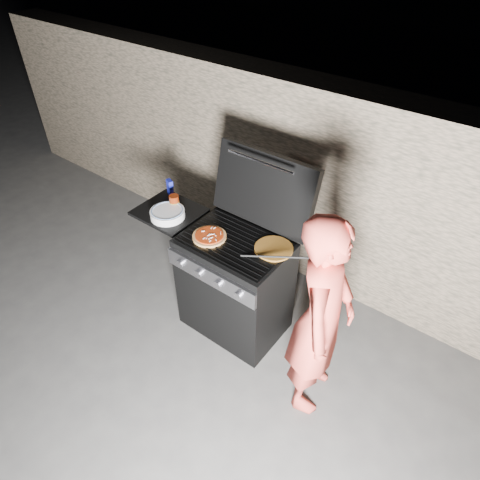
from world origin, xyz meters
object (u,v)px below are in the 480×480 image
Objects in this scene: gas_grill at (211,272)px; sauce_jar at (174,202)px; pizza_topped at (209,236)px; person at (321,319)px.

sauce_jar is at bearing 172.76° from gas_grill.
sauce_jar is (-0.40, 0.05, 0.51)m from gas_grill.
pizza_topped is 0.16× the size of person.
pizza_topped is 1.02m from person.
gas_grill is 5.31× the size of pizza_topped.
pizza_topped is 2.07× the size of sauce_jar.
sauce_jar is 1.50m from person.
person is at bearing -8.86° from gas_grill.
gas_grill is at bearing -7.24° from sauce_jar.
pizza_topped is at bearing -45.93° from gas_grill.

